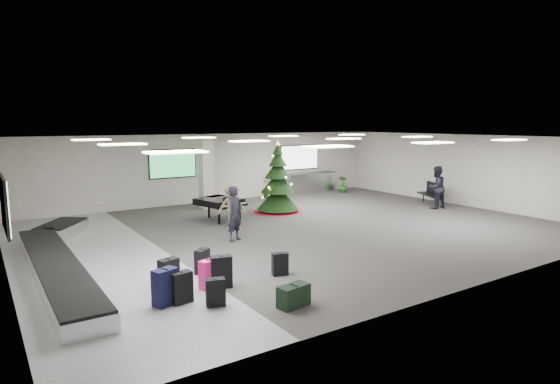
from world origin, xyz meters
TOP-DOWN VIEW (x-y plane):
  - ground at (0.00, 0.00)m, footprint 18.00×18.00m
  - room_envelope at (-0.38, 0.67)m, footprint 18.02×14.02m
  - baggage_carousel at (-7.84, -0.08)m, footprint 2.28×9.71m
  - service_counter at (5.00, 6.65)m, footprint 4.05×0.65m
  - suitcase_0 at (-6.06, -4.24)m, footprint 0.46×0.30m
  - suitcase_1 at (-4.95, -3.85)m, footprint 0.52×0.36m
  - pink_suitcase at (-5.22, -3.76)m, footprint 0.48×0.35m
  - suitcase_3 at (-4.90, -2.68)m, footprint 0.47×0.42m
  - navy_suitcase at (-6.38, -4.16)m, footprint 0.57×0.45m
  - suitcase_5 at (-5.54, -4.78)m, footprint 0.44×0.32m
  - green_duffel at (-4.21, -5.67)m, footprint 0.72×0.44m
  - suitcase_7 at (-3.36, -3.86)m, footprint 0.43×0.30m
  - suitcase_8 at (-5.94, -3.16)m, footprint 0.50×0.38m
  - christmas_tree at (1.09, 3.06)m, footprint 2.11×2.11m
  - grand_piano at (-1.68, 2.89)m, footprint 1.70×2.00m
  - bench at (8.13, 0.85)m, footprint 1.15×1.62m
  - traveler_a at (-2.67, -0.23)m, footprint 0.76×0.65m
  - traveler_b at (-1.96, 1.37)m, footprint 1.17×0.94m
  - traveler_bench at (7.28, -0.08)m, footprint 0.96×0.77m
  - potted_plant_left at (2.59, 6.40)m, footprint 0.50×0.47m
  - potted_plant_right at (7.05, 5.78)m, footprint 0.65×0.65m

SIDE VIEW (x-z plane):
  - ground at x=0.00m, z-range 0.00..0.00m
  - baggage_carousel at x=-7.84m, z-range 0.00..0.43m
  - green_duffel at x=-4.21m, z-range -0.01..0.46m
  - suitcase_7 at x=-3.36m, z-range -0.01..0.57m
  - suitcase_5 at x=-5.54m, z-range -0.01..0.59m
  - suitcase_3 at x=-4.90m, z-range -0.01..0.63m
  - suitcase_8 at x=-5.94m, z-range -0.01..0.67m
  - pink_suitcase at x=-5.22m, z-range -0.01..0.68m
  - suitcase_0 at x=-6.06m, z-range -0.01..0.68m
  - potted_plant_left at x=2.59m, z-range 0.00..0.71m
  - suitcase_1 at x=-4.95m, z-range -0.01..0.75m
  - navy_suitcase at x=-6.38m, z-range -0.01..0.78m
  - potted_plant_right at x=7.05m, z-range 0.00..0.88m
  - service_counter at x=5.00m, z-range 0.01..1.09m
  - bench at x=8.13m, z-range 0.06..1.04m
  - grand_piano at x=-1.68m, z-range 0.21..1.20m
  - traveler_b at x=-1.96m, z-range 0.00..1.58m
  - traveler_a at x=-2.67m, z-range 0.00..1.75m
  - traveler_bench at x=7.28m, z-range 0.00..1.86m
  - christmas_tree at x=1.09m, z-range -0.47..2.53m
  - room_envelope at x=-0.38m, z-range 0.73..3.94m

